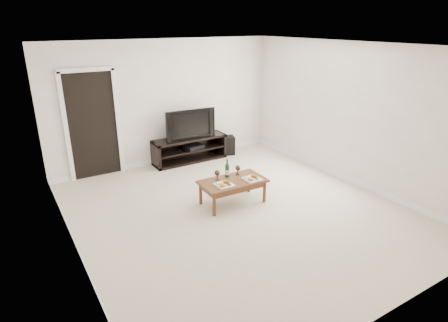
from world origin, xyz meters
The scene contains 14 objects.
floor centered at (0.00, 0.00, 0.00)m, with size 5.50×5.50×0.00m, color beige.
back_wall centered at (0.00, 2.77, 1.30)m, with size 5.00×0.04×2.60m, color white.
ceiling centered at (0.00, 0.00, 2.62)m, with size 5.00×5.50×0.04m, color white.
doorway centered at (-1.55, 2.73, 1.02)m, with size 0.90×0.02×2.05m, color black.
media_console centered at (0.38, 2.50, 0.28)m, with size 1.64×0.45×0.55m, color black.
television centered at (0.38, 2.50, 0.87)m, with size 1.11×0.15×0.64m, color black.
av_receiver centered at (0.47, 2.48, 0.33)m, with size 0.40×0.30×0.08m, color black.
subwoofer centered at (1.36, 2.46, 0.21)m, with size 0.28×0.28×0.43m, color black.
coffee_table centered at (0.09, 0.29, 0.21)m, with size 1.10×0.60×0.42m, color #593018.
plate_left centered at (-0.14, 0.19, 0.45)m, with size 0.27×0.27×0.07m, color white.
plate_right centered at (0.38, 0.15, 0.45)m, with size 0.27×0.27×0.07m, color white.
wine_bottle centered at (0.09, 0.47, 0.59)m, with size 0.07×0.07×0.35m, color #103A1A.
goblet_left centered at (-0.12, 0.45, 0.51)m, with size 0.09×0.09×0.17m, color #35291D, non-canonical shape.
goblet_right centered at (0.30, 0.46, 0.51)m, with size 0.09×0.09×0.17m, color #35291D, non-canonical shape.
Camera 1 is at (-3.06, -4.53, 2.92)m, focal length 30.00 mm.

